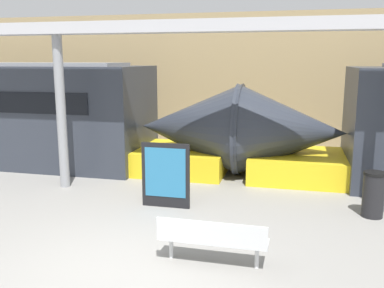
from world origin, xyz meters
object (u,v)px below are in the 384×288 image
(trash_bin, at_px, (373,194))
(support_column_near, at_px, (61,113))
(poster_board, at_px, (166,175))
(bench_near, at_px, (212,237))

(trash_bin, distance_m, support_column_near, 7.67)
(trash_bin, relative_size, poster_board, 0.66)
(bench_near, height_order, poster_board, poster_board)
(trash_bin, xyz_separation_m, poster_board, (-4.46, -0.46, 0.25))
(trash_bin, bearing_deg, bench_near, -134.42)
(bench_near, xyz_separation_m, support_column_near, (-4.61, 3.41, 1.48))
(trash_bin, height_order, support_column_near, support_column_near)
(trash_bin, bearing_deg, poster_board, -174.09)
(poster_board, height_order, support_column_near, support_column_near)
(bench_near, bearing_deg, trash_bin, 46.13)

